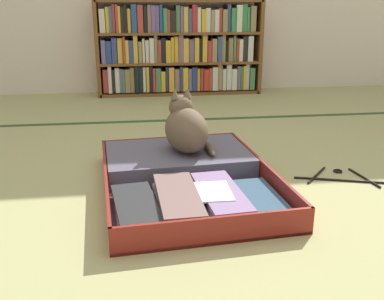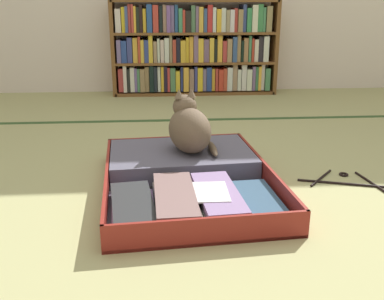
% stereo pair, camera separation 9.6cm
% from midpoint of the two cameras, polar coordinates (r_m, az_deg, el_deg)
% --- Properties ---
extents(ground_plane, '(10.00, 10.00, 0.00)m').
position_cam_midpoint_polar(ground_plane, '(1.60, 4.32, -8.52)').
color(ground_plane, tan).
extents(tatami_border, '(4.80, 0.05, 0.00)m').
position_cam_midpoint_polar(tatami_border, '(2.87, 0.34, 3.95)').
color(tatami_border, '#335229').
rests_on(tatami_border, ground_plane).
extents(bookshelf, '(1.36, 0.23, 0.76)m').
position_cam_midpoint_polar(bookshelf, '(3.70, 1.00, 13.05)').
color(bookshelf, brown).
rests_on(bookshelf, ground_plane).
extents(open_suitcase, '(0.73, 0.94, 0.10)m').
position_cam_midpoint_polar(open_suitcase, '(1.83, 0.60, -3.37)').
color(open_suitcase, maroon).
rests_on(open_suitcase, ground_plane).
extents(black_cat, '(0.24, 0.30, 0.27)m').
position_cam_midpoint_polar(black_cat, '(1.93, 1.02, 2.84)').
color(black_cat, brown).
rests_on(black_cat, open_suitcase).
extents(clothes_hanger, '(0.39, 0.25, 0.01)m').
position_cam_midpoint_polar(clothes_hanger, '(2.00, 20.71, -3.77)').
color(clothes_hanger, black).
rests_on(clothes_hanger, ground_plane).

